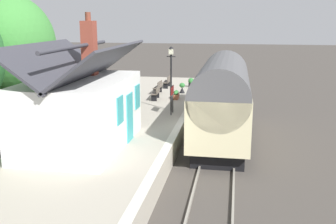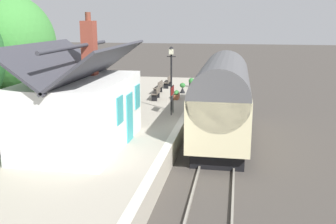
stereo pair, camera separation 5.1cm
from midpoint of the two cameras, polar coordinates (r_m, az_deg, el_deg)
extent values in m
plane|color=#423D38|center=(20.32, 4.89, -4.59)|extent=(160.00, 160.00, 0.00)
cube|color=#A39B8C|center=(20.91, -6.49, -2.69)|extent=(32.00, 6.29, 0.99)
cube|color=beige|center=(20.16, 1.60, -1.73)|extent=(32.00, 0.36, 0.02)
cube|color=gray|center=(20.24, 9.48, -4.60)|extent=(52.00, 0.08, 0.14)
cube|color=gray|center=(20.28, 5.40, -4.43)|extent=(52.00, 0.08, 0.14)
cube|color=black|center=(20.94, 7.56, -3.11)|extent=(8.57, 2.29, 0.70)
cube|color=beige|center=(20.57, 7.69, 0.90)|extent=(9.31, 2.70, 2.30)
cylinder|color=#515154|center=(20.35, 7.79, 4.06)|extent=(9.31, 2.65, 2.65)
cube|color=black|center=(20.60, 3.92, 1.82)|extent=(7.91, 0.03, 0.80)
cylinder|color=black|center=(23.63, 7.85, -1.21)|extent=(0.70, 2.16, 0.70)
cylinder|color=black|center=(18.28, 7.19, -5.57)|extent=(0.70, 2.16, 0.70)
cube|color=black|center=(25.09, 8.15, 4.07)|extent=(0.04, 2.16, 0.90)
cylinder|color=#F2EDCC|center=(25.28, 8.08, 1.89)|extent=(0.06, 0.24, 0.24)
cube|color=red|center=(25.41, 8.05, 0.90)|extent=(0.16, 2.56, 0.24)
cube|color=white|center=(16.95, -12.52, -0.11)|extent=(6.06, 3.67, 2.81)
cube|color=#38383F|center=(16.27, -9.87, 6.87)|extent=(6.56, 2.10, 1.56)
cube|color=#38383F|center=(16.97, -15.77, 6.83)|extent=(6.56, 2.10, 1.56)
cylinder|color=#38383F|center=(16.54, -13.00, 9.15)|extent=(6.56, 0.16, 0.16)
cube|color=brown|center=(17.80, -11.30, 8.97)|extent=(0.56, 0.56, 2.33)
cylinder|color=brown|center=(17.75, -11.51, 13.30)|extent=(0.24, 0.24, 0.36)
cube|color=teal|center=(17.29, -5.60, -0.78)|extent=(0.90, 0.06, 2.10)
cube|color=teal|center=(15.83, -6.98, 0.28)|extent=(0.80, 0.05, 1.10)
cube|color=teal|center=(18.47, -4.50, 2.22)|extent=(0.80, 0.05, 1.10)
cube|color=brown|center=(28.25, -1.56, 3.57)|extent=(1.41, 0.44, 0.06)
cube|color=brown|center=(28.17, -1.20, 4.02)|extent=(1.40, 0.14, 0.40)
cube|color=black|center=(27.75, -1.81, 2.90)|extent=(0.07, 0.36, 0.44)
cube|color=black|center=(28.83, -1.31, 3.30)|extent=(0.07, 0.36, 0.44)
cube|color=brown|center=(30.77, -0.24, 4.38)|extent=(1.41, 0.43, 0.06)
cube|color=brown|center=(30.71, 0.09, 4.80)|extent=(1.40, 0.13, 0.40)
cube|color=black|center=(30.27, -0.40, 3.79)|extent=(0.07, 0.36, 0.44)
cube|color=black|center=(31.36, -0.08, 4.13)|extent=(0.07, 0.36, 0.44)
cube|color=brown|center=(26.18, -1.89, 2.78)|extent=(1.42, 0.47, 0.06)
cube|color=brown|center=(26.11, -1.50, 3.27)|extent=(1.40, 0.17, 0.40)
cube|color=black|center=(25.68, -2.08, 2.05)|extent=(0.08, 0.36, 0.44)
cube|color=black|center=(26.76, -1.70, 2.51)|extent=(0.08, 0.36, 0.44)
cylinder|color=black|center=(31.05, 3.26, 3.90)|extent=(0.39, 0.39, 0.32)
ellipsoid|color=#2D7233|center=(31.00, 3.27, 4.47)|extent=(0.44, 0.44, 0.48)
cone|color=#E44048|center=(30.97, 3.28, 4.75)|extent=(0.10, 0.10, 0.17)
cone|color=gray|center=(26.29, -8.92, 2.12)|extent=(0.32, 0.32, 0.40)
cylinder|color=gray|center=(26.33, -8.91, 1.75)|extent=(0.18, 0.18, 0.06)
ellipsoid|color=#4C8C2D|center=(26.22, -8.95, 2.89)|extent=(0.46, 0.46, 0.49)
cone|color=black|center=(28.50, 1.99, 3.16)|extent=(0.39, 0.39, 0.42)
cylinder|color=black|center=(28.54, 1.98, 2.81)|extent=(0.21, 0.21, 0.06)
ellipsoid|color=#2D7233|center=(28.44, 1.99, 3.85)|extent=(0.40, 0.40, 0.35)
cone|color=#D31E43|center=(28.42, 1.99, 4.13)|extent=(0.10, 0.10, 0.16)
cube|color=#9E5138|center=(26.45, 1.11, 2.25)|extent=(0.91, 0.32, 0.31)
ellipsoid|color=#2D7233|center=(26.40, 1.11, 2.82)|extent=(0.82, 0.29, 0.29)
cylinder|color=black|center=(22.83, 0.38, 4.24)|extent=(0.10, 0.10, 3.27)
cylinder|color=black|center=(22.64, 0.38, 7.96)|extent=(0.05, 0.50, 0.05)
cube|color=beige|center=(22.62, 0.38, 8.69)|extent=(0.24, 0.24, 0.32)
cone|color=black|center=(22.60, 0.38, 9.25)|extent=(0.32, 0.32, 0.14)
cylinder|color=black|center=(21.93, 0.37, 0.97)|extent=(0.06, 0.06, 1.10)
cylinder|color=black|center=(22.51, 0.62, 1.29)|extent=(0.06, 0.06, 1.10)
cube|color=maroon|center=(22.07, 0.50, 3.09)|extent=(0.90, 0.06, 0.44)
cube|color=black|center=(22.07, 0.50, 3.09)|extent=(0.96, 0.03, 0.50)
cylinder|color=#4C3828|center=(23.46, -21.00, 0.73)|extent=(0.39, 0.39, 2.95)
ellipsoid|color=#3D8438|center=(23.01, -21.70, 8.89)|extent=(5.19, 4.61, 5.35)
camera|label=1|loc=(0.03, -90.08, -0.02)|focal=42.48mm
camera|label=2|loc=(0.03, 89.92, 0.02)|focal=42.48mm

